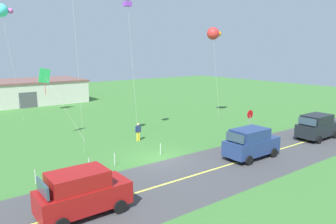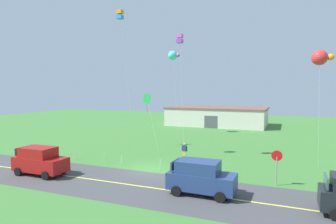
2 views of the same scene
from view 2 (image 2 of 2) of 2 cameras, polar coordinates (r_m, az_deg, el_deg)
The scene contains 17 objects.
ground_plane at distance 25.86m, azimuth -3.51°, elevation -11.23°, with size 120.00×120.00×0.10m, color #3D7533.
asphalt_road at distance 22.48m, azimuth -8.11°, elevation -13.56°, with size 120.00×7.00×0.00m, color #424244.
road_centre_stripe at distance 22.48m, azimuth -8.11°, elevation -13.55°, with size 120.00×0.16×0.00m, color #E5E04C.
car_suv_foreground at distance 20.06m, azimuth 6.29°, elevation -12.33°, with size 4.40×2.12×2.24m.
car_parked_west_near at distance 26.44m, azimuth -23.41°, elevation -8.56°, with size 4.40×2.12×2.24m.
stop_sign at distance 22.86m, azimuth 20.18°, elevation -8.80°, with size 0.76×0.08×2.56m.
person_adult_near at distance 29.66m, azimuth 3.18°, elevation -7.38°, with size 0.58×0.22×1.60m.
kite_red_low at distance 29.91m, azimuth 2.27°, elevation 13.83°, with size 0.93×0.57×12.29m.
kite_blue_mid at distance 46.16m, azimuth 0.98°, elevation 10.84°, with size 1.90×1.40×12.79m.
kite_yellow_high at distance 30.65m, azimuth 27.24°, elevation 9.30°, with size 1.90×1.98×10.49m.
kite_green_far at distance 30.91m, azimuth -9.22°, elevation 17.90°, with size 1.18×1.51×14.65m.
kite_pink_drift at distance 35.71m, azimuth -4.06°, elevation 2.40°, with size 3.05×2.26×6.45m.
warehouse_distant at distance 57.88m, azimuth 9.47°, elevation -0.76°, with size 18.36×10.20×3.50m.
fence_post_0 at distance 30.87m, azimuth -17.40°, elevation -7.89°, with size 0.05×0.05×0.90m, color silver.
fence_post_1 at distance 28.85m, azimuth -12.16°, elevation -8.65°, with size 0.05×0.05×0.90m, color silver.
fence_post_2 at distance 27.85m, azimuth -8.94°, elevation -9.08°, with size 0.05×0.05×0.90m, color silver.
fence_post_3 at distance 26.07m, azimuth -1.48°, elevation -9.96°, with size 0.05×0.05×0.90m, color silver.
Camera 2 is at (10.96, -22.37, 6.93)m, focal length 31.71 mm.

